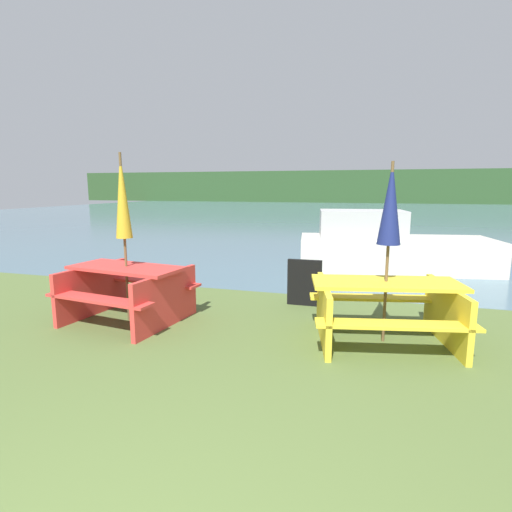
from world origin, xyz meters
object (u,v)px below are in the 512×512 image
Objects in this scene: picnic_table_red at (127,288)px; boat at (388,248)px; umbrella_gold at (122,198)px; picnic_table_yellow at (385,306)px; signboard at (304,283)px; umbrella_navy at (390,205)px.

boat reaches higher than picnic_table_red.
picnic_table_red is 1.28m from umbrella_gold.
picnic_table_red is 3.52m from picnic_table_yellow.
boat is at bearing 87.69° from picnic_table_yellow.
umbrella_gold is at bearing -147.86° from signboard.
signboard is (2.31, 1.45, -0.10)m from picnic_table_red.
umbrella_gold is 3.06m from signboard.
picnic_table_red is 0.89× the size of picnic_table_yellow.
boat is 6.00× the size of signboard.
picnic_table_red is 2.73m from signboard.
umbrella_navy is (0.00, 0.00, 1.23)m from picnic_table_yellow.
umbrella_navy is at bearing -46.49° from signboard.
picnic_table_red is at bearing 180.00° from umbrella_gold.
picnic_table_red is 0.40× the size of boat.
umbrella_gold reaches higher than picnic_table_yellow.
boat is at bearing 52.51° from umbrella_gold.
umbrella_gold is 3.52m from umbrella_navy.
picnic_table_yellow is at bearing -101.05° from boat.
umbrella_navy reaches higher than picnic_table_yellow.
picnic_table_red is 3.72m from umbrella_navy.
picnic_table_yellow is 4.65m from boat.
picnic_table_red reaches higher than picnic_table_yellow.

